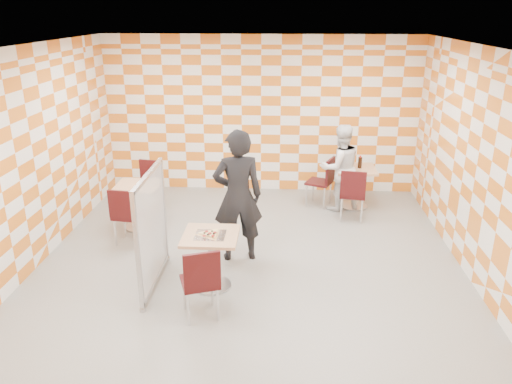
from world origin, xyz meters
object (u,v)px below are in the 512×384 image
(main_table, at_px, (211,252))
(soda_bottle, at_px, (360,162))
(chair_main_front, at_px, (201,279))
(chair_empty_near, at_px, (126,212))
(chair_second_front, at_px, (353,191))
(empty_table, at_px, (138,199))
(man_dark, at_px, (238,196))
(second_table, at_px, (355,181))
(sport_bottle, at_px, (349,161))
(man_white, at_px, (340,168))
(chair_second_side, at_px, (324,178))
(partition, at_px, (152,229))
(chair_empty_far, at_px, (149,182))

(main_table, height_order, soda_bottle, soda_bottle)
(soda_bottle, bearing_deg, chair_main_front, -121.69)
(chair_empty_near, bearing_deg, chair_main_front, -52.44)
(soda_bottle, bearing_deg, chair_second_front, -105.92)
(chair_main_front, bearing_deg, empty_table, 119.76)
(chair_main_front, bearing_deg, man_dark, 79.95)
(chair_second_front, bearing_deg, chair_main_front, -124.57)
(main_table, xyz_separation_m, second_table, (2.20, 2.94, 0.00))
(chair_main_front, distance_m, sport_bottle, 4.37)
(empty_table, height_order, man_white, man_white)
(chair_empty_near, bearing_deg, chair_second_side, 29.84)
(chair_second_side, bearing_deg, main_table, -119.23)
(man_dark, bearing_deg, chair_empty_near, -22.49)
(chair_second_front, height_order, partition, partition)
(chair_second_front, xyz_separation_m, man_dark, (-1.81, -1.45, 0.42))
(man_dark, bearing_deg, main_table, 59.83)
(second_table, relative_size, soda_bottle, 3.26)
(chair_empty_near, distance_m, man_white, 3.78)
(empty_table, relative_size, sport_bottle, 3.75)
(chair_main_front, bearing_deg, chair_empty_far, 114.18)
(empty_table, bearing_deg, chair_second_side, 20.15)
(man_white, bearing_deg, partition, 27.64)
(second_table, bearing_deg, sport_bottle, 129.98)
(chair_main_front, distance_m, chair_second_front, 3.67)
(empty_table, xyz_separation_m, chair_second_side, (3.10, 1.14, 0.04))
(empty_table, distance_m, man_white, 3.53)
(main_table, bearing_deg, soda_bottle, 52.34)
(chair_second_side, height_order, man_white, man_white)
(chair_main_front, bearing_deg, chair_second_side, 65.85)
(second_table, height_order, chair_empty_near, chair_empty_near)
(chair_empty_far, relative_size, man_white, 0.59)
(chair_second_front, height_order, man_white, man_white)
(man_white, bearing_deg, man_dark, 31.91)
(chair_second_side, xyz_separation_m, chair_empty_far, (-3.11, -0.42, 0.00))
(chair_empty_near, height_order, sport_bottle, sport_bottle)
(chair_second_front, height_order, chair_empty_far, same)
(chair_empty_near, relative_size, man_white, 0.59)
(second_table, xyz_separation_m, chair_empty_near, (-3.67, -1.78, 0.04))
(main_table, relative_size, chair_empty_far, 0.81)
(chair_second_side, distance_m, man_dark, 2.54)
(main_table, distance_m, chair_empty_far, 2.91)
(chair_second_side, distance_m, chair_empty_near, 3.58)
(chair_empty_far, bearing_deg, chair_main_front, -65.82)
(empty_table, bearing_deg, partition, -68.33)
(chair_empty_far, xyz_separation_m, man_dark, (1.74, -1.68, 0.42))
(main_table, relative_size, chair_second_side, 0.81)
(chair_second_front, distance_m, chair_empty_near, 3.72)
(sport_bottle, relative_size, soda_bottle, 0.87)
(chair_empty_near, bearing_deg, partition, -57.81)
(chair_empty_far, distance_m, man_dark, 2.46)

